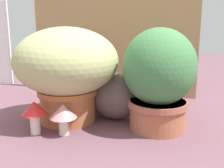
% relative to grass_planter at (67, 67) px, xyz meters
% --- Properties ---
extents(ground_plane, '(6.00, 6.00, 0.00)m').
position_rel_grass_planter_xyz_m(ground_plane, '(0.06, -0.03, -0.25)').
color(ground_plane, '#6C4955').
extents(cardboard_backdrop, '(1.06, 0.03, 0.98)m').
position_rel_grass_planter_xyz_m(cardboard_backdrop, '(0.04, 0.57, 0.24)').
color(cardboard_backdrop, '#A78254').
rests_on(cardboard_backdrop, ground).
extents(grass_planter, '(0.46, 0.46, 0.43)m').
position_rel_grass_planter_xyz_m(grass_planter, '(0.00, 0.00, 0.00)').
color(grass_planter, '#B6663C').
rests_on(grass_planter, ground).
extents(leafy_planter, '(0.30, 0.30, 0.43)m').
position_rel_grass_planter_xyz_m(leafy_planter, '(0.41, 0.02, -0.02)').
color(leafy_planter, '#AA5F41').
rests_on(leafy_planter, ground).
extents(cat, '(0.37, 0.23, 0.32)m').
position_rel_grass_planter_xyz_m(cat, '(0.21, 0.09, -0.13)').
color(cat, '#604F4C').
rests_on(cat, ground).
extents(mushroom_ornament_pink, '(0.11, 0.11, 0.13)m').
position_rel_grass_planter_xyz_m(mushroom_ornament_pink, '(0.05, -0.15, -0.16)').
color(mushroom_ornament_pink, silver).
rests_on(mushroom_ornament_pink, ground).
extents(mushroom_ornament_red, '(0.10, 0.10, 0.14)m').
position_rel_grass_planter_xyz_m(mushroom_ornament_red, '(-0.06, -0.18, -0.15)').
color(mushroom_ornament_red, white).
rests_on(mushroom_ornament_red, ground).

